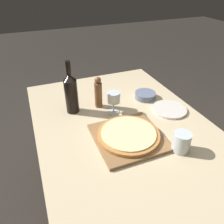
# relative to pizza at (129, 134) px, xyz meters

# --- Properties ---
(ground_plane) EXTENTS (12.00, 12.00, 0.00)m
(ground_plane) POSITION_rel_pizza_xyz_m (0.03, 0.07, -0.80)
(ground_plane) COLOR #2D2823
(dining_table) EXTENTS (0.95, 1.45, 0.77)m
(dining_table) POSITION_rel_pizza_xyz_m (0.03, 0.07, -0.12)
(dining_table) COLOR #CCB78E
(dining_table) RESTS_ON ground_plane
(cutting_board) EXTENTS (0.34, 0.34, 0.02)m
(cutting_board) POSITION_rel_pizza_xyz_m (0.00, 0.00, -0.02)
(cutting_board) COLOR olive
(cutting_board) RESTS_ON dining_table
(pizza) EXTENTS (0.32, 0.32, 0.02)m
(pizza) POSITION_rel_pizza_xyz_m (0.00, 0.00, 0.00)
(pizza) COLOR #BC7A3D
(pizza) RESTS_ON cutting_board
(wine_bottle) EXTENTS (0.08, 0.08, 0.32)m
(wine_bottle) POSITION_rel_pizza_xyz_m (-0.20, 0.36, 0.10)
(wine_bottle) COLOR black
(wine_bottle) RESTS_ON dining_table
(pepper_mill) EXTENTS (0.05, 0.05, 0.20)m
(pepper_mill) POSITION_rel_pizza_xyz_m (-0.04, 0.36, 0.07)
(pepper_mill) COLOR brown
(pepper_mill) RESTS_ON dining_table
(wine_glass) EXTENTS (0.08, 0.08, 0.14)m
(wine_glass) POSITION_rel_pizza_xyz_m (0.02, 0.26, 0.07)
(wine_glass) COLOR silver
(wine_glass) RESTS_ON dining_table
(small_bowl) EXTENTS (0.14, 0.14, 0.04)m
(small_bowl) POSITION_rel_pizza_xyz_m (0.29, 0.34, -0.01)
(small_bowl) COLOR slate
(small_bowl) RESTS_ON dining_table
(drinking_tumbler) EXTENTS (0.09, 0.09, 0.10)m
(drinking_tumbler) POSITION_rel_pizza_xyz_m (0.20, -0.17, 0.02)
(drinking_tumbler) COLOR silver
(drinking_tumbler) RESTS_ON dining_table
(dinner_plate) EXTENTS (0.21, 0.21, 0.01)m
(dinner_plate) POSITION_rel_pizza_xyz_m (0.35, 0.15, -0.02)
(dinner_plate) COLOR silver
(dinner_plate) RESTS_ON dining_table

